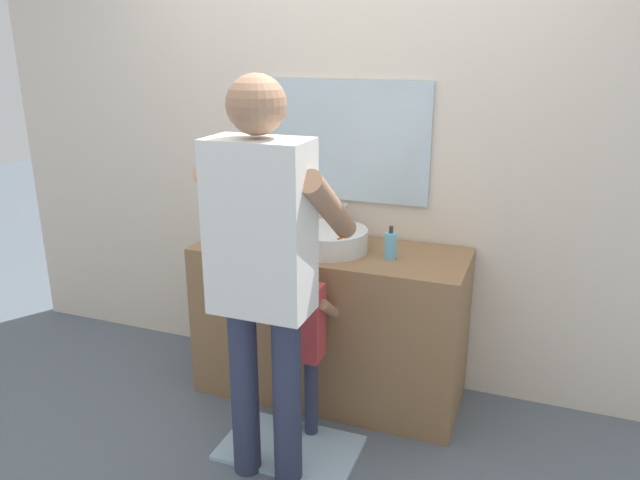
# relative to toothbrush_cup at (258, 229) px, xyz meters

# --- Properties ---
(ground_plane) EXTENTS (14.00, 14.00, 0.00)m
(ground_plane) POSITION_rel_toothbrush_cup_xyz_m (0.41, -0.31, -0.88)
(ground_plane) COLOR slate
(back_wall) EXTENTS (4.40, 0.10, 2.70)m
(back_wall) POSITION_rel_toothbrush_cup_xyz_m (0.41, 0.31, 0.47)
(back_wall) COLOR beige
(back_wall) RESTS_ON ground
(vanity_cabinet) EXTENTS (1.39, 0.54, 0.83)m
(vanity_cabinet) POSITION_rel_toothbrush_cup_xyz_m (0.41, -0.01, -0.47)
(vanity_cabinet) COLOR olive
(vanity_cabinet) RESTS_ON ground
(sink_basin) EXTENTS (0.39, 0.39, 0.11)m
(sink_basin) POSITION_rel_toothbrush_cup_xyz_m (0.41, -0.03, 0.00)
(sink_basin) COLOR silver
(sink_basin) RESTS_ON vanity_cabinet
(faucet) EXTENTS (0.18, 0.14, 0.18)m
(faucet) POSITION_rel_toothbrush_cup_xyz_m (0.41, 0.20, 0.03)
(faucet) COLOR #B7BABF
(faucet) RESTS_ON vanity_cabinet
(toothbrush_cup) EXTENTS (0.07, 0.07, 0.21)m
(toothbrush_cup) POSITION_rel_toothbrush_cup_xyz_m (0.00, 0.00, 0.00)
(toothbrush_cup) COLOR silver
(toothbrush_cup) RESTS_ON vanity_cabinet
(soap_bottle) EXTENTS (0.06, 0.06, 0.16)m
(soap_bottle) POSITION_rel_toothbrush_cup_xyz_m (0.73, -0.05, 0.01)
(soap_bottle) COLOR #66B2D1
(soap_bottle) RESTS_ON vanity_cabinet
(bath_mat) EXTENTS (0.64, 0.40, 0.02)m
(bath_mat) POSITION_rel_toothbrush_cup_xyz_m (0.41, -0.56, -0.87)
(bath_mat) COLOR #99B7CC
(bath_mat) RESTS_ON ground
(child_toddler) EXTENTS (0.28, 0.28, 0.92)m
(child_toddler) POSITION_rel_toothbrush_cup_xyz_m (0.41, -0.42, -0.33)
(child_toddler) COLOR #2D334C
(child_toddler) RESTS_ON ground
(adult_parent) EXTENTS (0.54, 0.56, 1.73)m
(adult_parent) POSITION_rel_toothbrush_cup_xyz_m (0.39, -0.74, 0.16)
(adult_parent) COLOR #2D334C
(adult_parent) RESTS_ON ground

